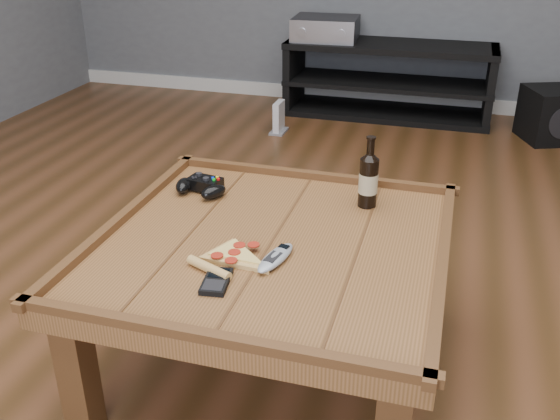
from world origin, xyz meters
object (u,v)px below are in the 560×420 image
(pizza_slice, at_px, (231,257))
(beer_bottle, at_px, (369,179))
(smartphone, at_px, (216,281))
(subwoofer, at_px, (552,115))
(media_console, at_px, (388,81))
(coffee_table, at_px, (272,258))
(remote_control, at_px, (276,258))
(game_controller, at_px, (201,186))
(av_receiver, at_px, (326,28))
(game_console, at_px, (279,119))

(pizza_slice, bearing_deg, beer_bottle, 79.36)
(smartphone, relative_size, subwoofer, 0.30)
(media_console, bearing_deg, beer_bottle, -84.66)
(media_console, distance_m, smartphone, 3.02)
(coffee_table, relative_size, remote_control, 5.59)
(game_controller, distance_m, av_receiver, 2.49)
(coffee_table, height_order, subwoofer, coffee_table)
(coffee_table, xyz_separation_m, beer_bottle, (0.23, 0.32, 0.15))
(coffee_table, xyz_separation_m, game_console, (-0.62, 2.19, -0.30))
(media_console, xyz_separation_m, subwoofer, (1.05, -0.22, -0.08))
(media_console, height_order, pizza_slice, media_console)
(game_controller, bearing_deg, media_console, 92.22)
(av_receiver, bearing_deg, game_controller, -90.36)
(smartphone, distance_m, subwoofer, 3.02)
(beer_bottle, relative_size, game_console, 1.17)
(beer_bottle, bearing_deg, subwoofer, 69.59)
(coffee_table, distance_m, subwoofer, 2.75)
(game_controller, height_order, subwoofer, game_controller)
(pizza_slice, distance_m, av_receiver, 2.91)
(coffee_table, distance_m, game_console, 2.29)
(smartphone, bearing_deg, coffee_table, 66.73)
(coffee_table, height_order, av_receiver, av_receiver)
(av_receiver, relative_size, subwoofer, 1.07)
(subwoofer, bearing_deg, smartphone, -133.48)
(beer_bottle, bearing_deg, smartphone, -117.57)
(smartphone, xyz_separation_m, av_receiver, (-0.38, 3.00, 0.12))
(coffee_table, height_order, pizza_slice, pizza_slice)
(av_receiver, bearing_deg, smartphone, -85.98)
(game_controller, distance_m, remote_control, 0.52)
(game_controller, xyz_separation_m, subwoofer, (1.38, 2.27, -0.31))
(beer_bottle, relative_size, av_receiver, 0.53)
(av_receiver, bearing_deg, game_console, -110.07)
(coffee_table, distance_m, remote_control, 0.14)
(media_console, bearing_deg, remote_control, -89.13)
(smartphone, xyz_separation_m, remote_control, (0.12, 0.15, 0.01))
(smartphone, height_order, remote_control, remote_control)
(subwoofer, xyz_separation_m, game_console, (-1.67, -0.34, -0.07))
(beer_bottle, height_order, pizza_slice, beer_bottle)
(media_console, height_order, game_console, media_console)
(coffee_table, relative_size, game_console, 5.08)
(av_receiver, bearing_deg, subwoofer, -11.33)
(beer_bottle, distance_m, av_receiver, 2.52)
(beer_bottle, bearing_deg, game_console, 114.34)
(av_receiver, distance_m, subwoofer, 1.57)
(remote_control, height_order, av_receiver, av_receiver)
(smartphone, bearing_deg, remote_control, 44.68)
(pizza_slice, relative_size, smartphone, 2.39)
(pizza_slice, distance_m, smartphone, 0.12)
(remote_control, xyz_separation_m, subwoofer, (1.01, 2.64, -0.30))
(remote_control, height_order, subwoofer, remote_control)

